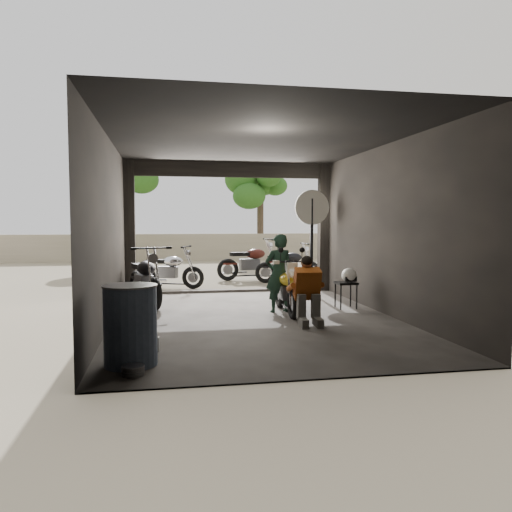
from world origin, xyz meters
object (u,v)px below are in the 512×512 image
object	(u,v)px
outside_bike_b	(251,259)
stool	(346,286)
sign_post	(312,224)
rider	(279,274)
oil_drum	(130,326)
outside_bike_a	(169,267)
outside_bike_c	(288,263)
helmet	(349,275)
main_bike	(286,286)
left_bike	(145,275)
mechanic	(309,292)

from	to	relation	value
outside_bike_b	stool	distance (m)	5.38
sign_post	rider	bearing A→B (deg)	-142.03
outside_bike_b	stool	bearing A→B (deg)	-177.22
outside_bike_b	oil_drum	world-z (taller)	outside_bike_b
stool	oil_drum	world-z (taller)	oil_drum
outside_bike_a	oil_drum	xyz separation A→B (m)	(-0.52, -7.12, -0.07)
outside_bike_b	sign_post	world-z (taller)	sign_post
rider	oil_drum	distance (m)	4.09
outside_bike_c	helmet	distance (m)	4.53
rider	helmet	bearing A→B (deg)	172.76
rider	sign_post	distance (m)	2.76
stool	sign_post	distance (m)	2.42
rider	helmet	distance (m)	1.47
outside_bike_a	sign_post	xyz separation A→B (m)	(3.38, -1.73, 1.15)
main_bike	outside_bike_a	size ratio (longest dim) A/B	0.96
left_bike	main_bike	bearing A→B (deg)	-46.56
left_bike	sign_post	size ratio (longest dim) A/B	0.74
main_bike	outside_bike_c	size ratio (longest dim) A/B	0.95
outside_bike_a	mechanic	xyz separation A→B (m)	(2.29, -5.20, 0.00)
main_bike	left_bike	xyz separation A→B (m)	(-2.70, 1.49, 0.09)
outside_bike_a	stool	bearing A→B (deg)	-116.57
main_bike	oil_drum	distance (m)	4.07
outside_bike_b	rider	xyz separation A→B (m)	(-0.41, -5.43, 0.14)
rider	mechanic	xyz separation A→B (m)	(0.23, -1.24, -0.19)
sign_post	outside_bike_b	bearing A→B (deg)	84.76
rider	main_bike	bearing A→B (deg)	127.52
outside_bike_a	outside_bike_c	distance (m)	3.47
left_bike	outside_bike_b	distance (m)	5.02
rider	helmet	xyz separation A→B (m)	(1.46, 0.09, -0.07)
left_bike	stool	distance (m)	4.19
main_bike	rider	bearing A→B (deg)	139.96
left_bike	rider	bearing A→B (deg)	-45.87
left_bike	outside_bike_b	world-z (taller)	left_bike
oil_drum	outside_bike_c	bearing A→B (deg)	63.19
main_bike	outside_bike_a	world-z (taller)	outside_bike_a
outside_bike_b	outside_bike_c	distance (m)	1.24
main_bike	outside_bike_b	bearing A→B (deg)	88.68
rider	left_bike	bearing A→B (deg)	-39.05
mechanic	oil_drum	xyz separation A→B (m)	(-2.81, -1.92, -0.07)
outside_bike_a	mechanic	distance (m)	5.68
left_bike	stool	xyz separation A→B (m)	(4.00, -1.24, -0.15)
sign_post	left_bike	bearing A→B (deg)	170.88
main_bike	sign_post	world-z (taller)	sign_post
rider	sign_post	world-z (taller)	sign_post
outside_bike_b	sign_post	bearing A→B (deg)	-172.07
main_bike	outside_bike_b	xyz separation A→B (m)	(0.29, 5.53, 0.09)
outside_bike_c	stool	distance (m)	4.47
outside_bike_a	stool	distance (m)	5.16
outside_bike_b	left_bike	bearing A→B (deg)	135.44
mechanic	main_bike	bearing A→B (deg)	100.29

